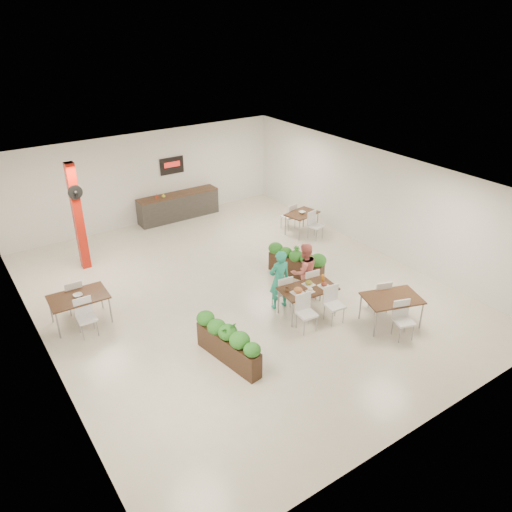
% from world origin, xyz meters
% --- Properties ---
extents(ground, '(12.00, 12.00, 0.00)m').
position_xyz_m(ground, '(0.00, 0.00, 0.00)').
color(ground, beige).
rests_on(ground, ground).
extents(room_shell, '(10.10, 12.10, 3.22)m').
position_xyz_m(room_shell, '(0.00, 0.00, 2.01)').
color(room_shell, white).
rests_on(room_shell, ground).
extents(red_column, '(0.40, 0.41, 3.20)m').
position_xyz_m(red_column, '(-3.00, 3.79, 1.64)').
color(red_column, '#AD180B').
rests_on(red_column, ground).
extents(service_counter, '(3.00, 0.64, 2.20)m').
position_xyz_m(service_counter, '(1.00, 5.65, 0.49)').
color(service_counter, '#2A2725').
rests_on(service_counter, ground).
extents(main_table, '(1.48, 1.75, 0.92)m').
position_xyz_m(main_table, '(0.84, -1.87, 0.64)').
color(main_table, black).
rests_on(main_table, ground).
extents(diner_man, '(0.63, 0.45, 1.61)m').
position_xyz_m(diner_man, '(0.45, -1.21, 0.81)').
color(diner_man, teal).
rests_on(diner_man, ground).
extents(diner_woman, '(0.83, 0.69, 1.58)m').
position_xyz_m(diner_woman, '(1.25, -1.21, 0.79)').
color(diner_woman, '#DF6C63').
rests_on(diner_woman, ground).
extents(planter_left, '(0.64, 1.93, 1.01)m').
position_xyz_m(planter_left, '(-1.77, -2.35, 0.51)').
color(planter_left, black).
rests_on(planter_left, ground).
extents(planter_right, '(0.88, 1.73, 0.94)m').
position_xyz_m(planter_right, '(1.83, -0.17, 0.49)').
color(planter_right, black).
rests_on(planter_right, ground).
extents(side_table_a, '(1.39, 1.63, 0.92)m').
position_xyz_m(side_table_a, '(-3.98, 0.94, 0.64)').
color(side_table_a, black).
rests_on(side_table_a, ground).
extents(side_table_b, '(1.22, 1.67, 0.92)m').
position_xyz_m(side_table_b, '(3.84, 2.07, 0.62)').
color(side_table_b, black).
rests_on(side_table_b, ground).
extents(side_table_c, '(1.56, 1.67, 0.92)m').
position_xyz_m(side_table_c, '(2.24, -3.35, 0.64)').
color(side_table_c, black).
rests_on(side_table_c, ground).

